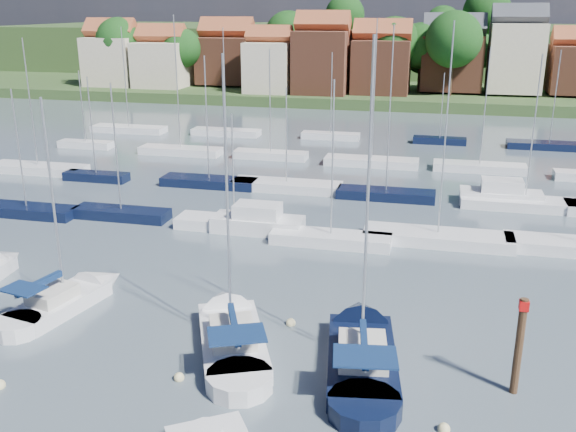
# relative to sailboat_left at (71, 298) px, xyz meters

# --- Properties ---
(ground) EXTENTS (260.00, 260.00, 0.00)m
(ground) POSITION_rel_sailboat_left_xyz_m (12.42, 34.71, -0.36)
(ground) COLOR #45515E
(ground) RESTS_ON ground
(sailboat_left) EXTENTS (4.42, 9.89, 13.12)m
(sailboat_left) POSITION_rel_sailboat_left_xyz_m (0.00, 0.00, 0.00)
(sailboat_left) COLOR silver
(sailboat_left) RESTS_ON ground
(sailboat_centre) EXTENTS (7.47, 11.98, 15.90)m
(sailboat_centre) POSITION_rel_sailboat_left_xyz_m (10.19, -1.40, -0.01)
(sailboat_centre) COLOR silver
(sailboat_centre) RESTS_ON ground
(sailboat_navy) EXTENTS (5.03, 12.53, 16.85)m
(sailboat_navy) POSITION_rel_sailboat_left_xyz_m (17.15, -1.44, -0.01)
(sailboat_navy) COLOR black
(sailboat_navy) RESTS_ON ground
(timber_piling) EXTENTS (0.40, 0.40, 6.89)m
(timber_piling) POSITION_rel_sailboat_left_xyz_m (24.32, -3.48, 1.06)
(timber_piling) COLOR #4C331E
(timber_piling) RESTS_ON ground
(buoy_b) EXTENTS (0.53, 0.53, 0.53)m
(buoy_b) POSITION_rel_sailboat_left_xyz_m (1.49, -8.53, -0.36)
(buoy_b) COLOR beige
(buoy_b) RESTS_ON ground
(buoy_c) EXTENTS (0.50, 0.50, 0.50)m
(buoy_c) POSITION_rel_sailboat_left_xyz_m (9.22, -6.02, -0.36)
(buoy_c) COLOR beige
(buoy_c) RESTS_ON ground
(buoy_d) EXTENTS (0.46, 0.46, 0.46)m
(buoy_d) POSITION_rel_sailboat_left_xyz_m (16.72, -6.98, -0.36)
(buoy_d) COLOR #D85914
(buoy_d) RESTS_ON ground
(buoy_e) EXTENTS (0.53, 0.53, 0.53)m
(buoy_e) POSITION_rel_sailboat_left_xyz_m (13.06, 0.48, -0.36)
(buoy_e) COLOR beige
(buoy_e) RESTS_ON ground
(buoy_f) EXTENTS (0.52, 0.52, 0.52)m
(buoy_f) POSITION_rel_sailboat_left_xyz_m (21.28, -7.07, -0.36)
(buoy_f) COLOR beige
(buoy_f) RESTS_ON ground
(marina_field) EXTENTS (79.62, 41.41, 15.93)m
(marina_field) POSITION_rel_sailboat_left_xyz_m (14.33, 29.86, 0.07)
(marina_field) COLOR silver
(marina_field) RESTS_ON ground
(far_shore_town) EXTENTS (212.46, 90.00, 22.27)m
(far_shore_town) POSITION_rel_sailboat_left_xyz_m (14.65, 127.38, 4.24)
(far_shore_town) COLOR #324A25
(far_shore_town) RESTS_ON ground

